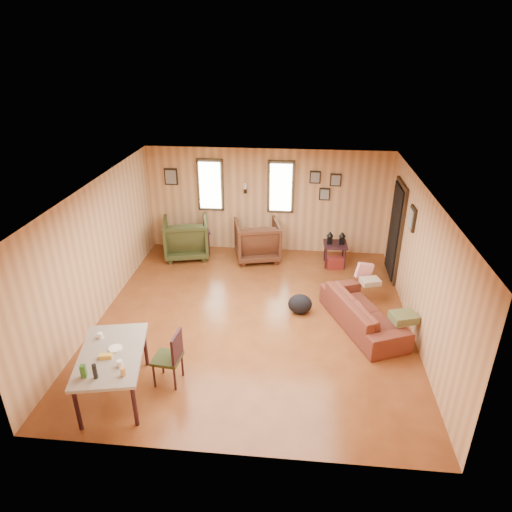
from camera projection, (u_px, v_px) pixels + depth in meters
The scene contains 11 objects.
room at pixel (265, 251), 7.94m from camera, with size 5.54×6.04×2.44m.
sofa at pixel (363, 307), 7.84m from camera, with size 1.93×0.56×0.76m, color maroon.
recliner_brown at pixel (257, 238), 10.25m from camera, with size 0.95×0.89×0.98m, color #4A2616.
recliner_green at pixel (186, 236), 10.37m from camera, with size 0.97×0.91×1.00m, color #323719.
end_table at pixel (197, 237), 10.54m from camera, with size 0.71×0.68×0.71m.
side_table at pixel (336, 243), 9.91m from camera, with size 0.52×0.52×0.80m.
cooler at pixel (334, 262), 9.98m from camera, with size 0.40×0.32×0.25m.
backpack at pixel (300, 304), 8.30m from camera, with size 0.45×0.35×0.38m.
sofa_pillows at pixel (384, 295), 7.97m from camera, with size 0.90×1.74×0.36m.
dining_table at pixel (111, 358), 6.18m from camera, with size 1.11×1.54×0.92m.
dining_chair at pixel (171, 355), 6.50m from camera, with size 0.42×0.42×0.85m.
Camera 1 is at (0.73, -6.90, 4.56)m, focal length 32.00 mm.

